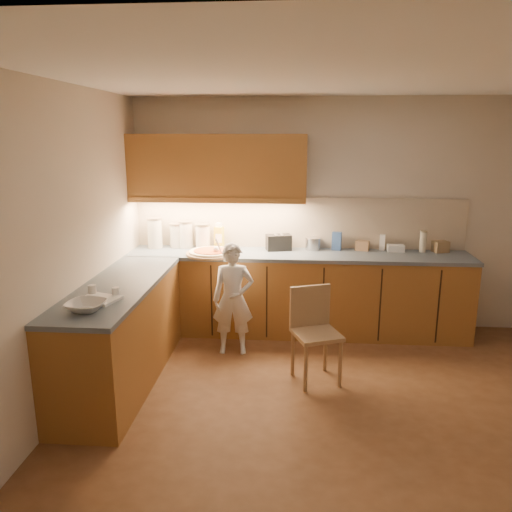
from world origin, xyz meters
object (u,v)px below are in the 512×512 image
object	(u,v)px
wooden_chair	(314,327)
oil_jug	(219,237)
pizza_on_board	(211,253)
toaster	(279,242)
child	(233,299)

from	to	relation	value
wooden_chair	oil_jug	bearing A→B (deg)	109.16
pizza_on_board	toaster	xyz separation A→B (m)	(0.72, 0.29, 0.06)
wooden_chair	oil_jug	world-z (taller)	oil_jug
pizza_on_board	oil_jug	xyz separation A→B (m)	(0.04, 0.32, 0.11)
wooden_chair	toaster	world-z (taller)	toaster
pizza_on_board	wooden_chair	size ratio (longest dim) A/B	0.63
child	oil_jug	world-z (taller)	oil_jug
oil_jug	toaster	bearing A→B (deg)	-2.50
child	oil_jug	xyz separation A→B (m)	(-0.25, 0.76, 0.48)
pizza_on_board	child	xyz separation A→B (m)	(0.29, -0.45, -0.37)
child	pizza_on_board	bearing A→B (deg)	117.89
oil_jug	pizza_on_board	bearing A→B (deg)	-96.84
pizza_on_board	wooden_chair	bearing A→B (deg)	-41.12
toaster	pizza_on_board	bearing A→B (deg)	-172.90
pizza_on_board	oil_jug	bearing A→B (deg)	83.16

